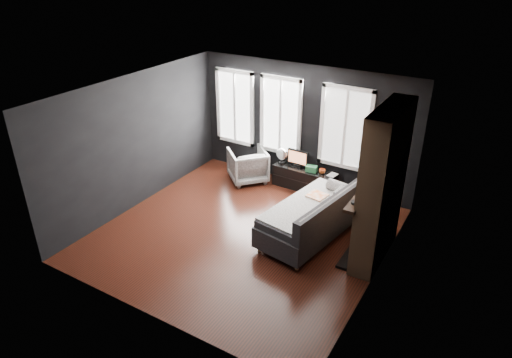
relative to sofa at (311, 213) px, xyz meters
The scene contains 18 objects.
floor 1.34m from the sofa, 151.39° to the right, with size 5.00×5.00×0.00m, color black.
ceiling 2.55m from the sofa, 151.39° to the right, with size 5.00×5.00×0.00m, color white.
wall_back 2.36m from the sofa, 120.07° to the left, with size 5.00×0.02×2.70m, color black.
wall_left 3.75m from the sofa, behind, with size 0.02×5.00×2.70m, color black.
wall_right 1.76m from the sofa, 23.20° to the right, with size 0.02×5.00×2.70m, color black.
windows 3.08m from the sofa, 129.81° to the left, with size 4.00×0.16×1.76m, color white, non-canonical shape.
fireplace 1.49m from the sofa, ahead, with size 0.70×1.62×2.70m, color #93724C, non-canonical shape.
sofa is the anchor object (origin of this frame).
stripe_pillow 0.61m from the sofa, 55.49° to the left, with size 0.08×0.35×0.35m, color gray.
armchair 2.58m from the sofa, 148.47° to the left, with size 0.80×0.75×0.82m, color white.
media_console 1.88m from the sofa, 118.76° to the left, with size 1.41×0.44×0.49m, color black, non-canonical shape.
monitor 2.00m from the sofa, 123.54° to the left, with size 0.50×0.11×0.45m, color black, non-canonical shape.
desk_fan 2.20m from the sofa, 132.34° to the left, with size 0.27×0.27×0.38m, color gray, non-canonical shape.
mug 1.68m from the sofa, 106.87° to the left, with size 0.14×0.11×0.14m, color orange.
book 1.69m from the sofa, 101.66° to the left, with size 0.17×0.02×0.23m, color #C1B897.
storage_box 1.74m from the sofa, 114.60° to the left, with size 0.24×0.15×0.13m, color #266B3C.
mantel_vase 1.34m from the sofa, 25.35° to the left, with size 0.17×0.17×0.17m, color gold.
mantel_clock 1.35m from the sofa, 30.07° to the right, with size 0.13×0.13×0.04m, color black.
Camera 1 is at (3.88, -6.05, 4.79)m, focal length 32.00 mm.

